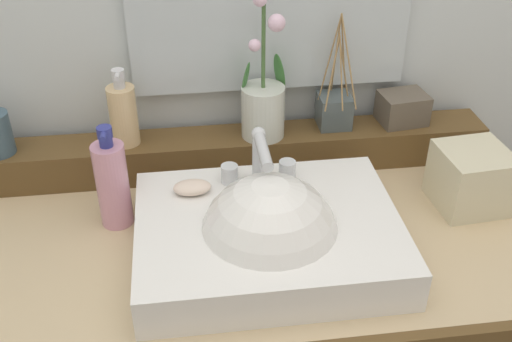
{
  "coord_description": "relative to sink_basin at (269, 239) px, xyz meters",
  "views": [
    {
      "loc": [
        -0.11,
        -0.9,
        1.6
      ],
      "look_at": [
        0.01,
        -0.02,
        1.02
      ],
      "focal_mm": 43.03,
      "sensor_mm": 36.0,
      "label": 1
    }
  ],
  "objects": [
    {
      "name": "tissue_box",
      "position": [
        0.42,
        0.11,
        0.02
      ],
      "size": [
        0.14,
        0.14,
        0.12
      ],
      "primitive_type": "cube",
      "rotation": [
        0.0,
        0.0,
        0.08
      ],
      "color": "beige",
      "rests_on": "vanity_cabinet"
    },
    {
      "name": "soap_bar",
      "position": [
        -0.13,
        0.11,
        0.05
      ],
      "size": [
        0.07,
        0.04,
        0.02
      ],
      "primitive_type": "ellipsoid",
      "color": "beige",
      "rests_on": "sink_basin"
    },
    {
      "name": "lotion_bottle",
      "position": [
        -0.27,
        0.14,
        0.05
      ],
      "size": [
        0.06,
        0.06,
        0.21
      ],
      "color": "#D18FA7",
      "rests_on": "vanity_cabinet"
    },
    {
      "name": "soap_dispenser",
      "position": [
        -0.25,
        0.3,
        0.11
      ],
      "size": [
        0.06,
        0.06,
        0.16
      ],
      "color": "#DDBB87",
      "rests_on": "back_ledge"
    },
    {
      "name": "trinket_box",
      "position": [
        0.34,
        0.31,
        0.07
      ],
      "size": [
        0.11,
        0.09,
        0.07
      ],
      "primitive_type": "cube",
      "rotation": [
        0.0,
        0.0,
        0.12
      ],
      "color": "brown",
      "rests_on": "back_ledge"
    },
    {
      "name": "reed_diffuser",
      "position": [
        0.19,
        0.31,
        0.08
      ],
      "size": [
        0.07,
        0.1,
        0.25
      ],
      "color": "#485355",
      "rests_on": "back_ledge"
    },
    {
      "name": "potted_plant",
      "position": [
        0.03,
        0.29,
        0.12
      ],
      "size": [
        0.11,
        0.09,
        0.31
      ],
      "color": "silver",
      "rests_on": "back_ledge"
    },
    {
      "name": "back_ledge",
      "position": [
        -0.03,
        0.3,
        0.0
      ],
      "size": [
        1.09,
        0.1,
        0.08
      ],
      "primitive_type": "cube",
      "color": "brown",
      "rests_on": "vanity_cabinet"
    },
    {
      "name": "sink_basin",
      "position": [
        0.0,
        0.0,
        0.0
      ],
      "size": [
        0.46,
        0.35,
        0.27
      ],
      "color": "white",
      "rests_on": "vanity_cabinet"
    }
  ]
}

